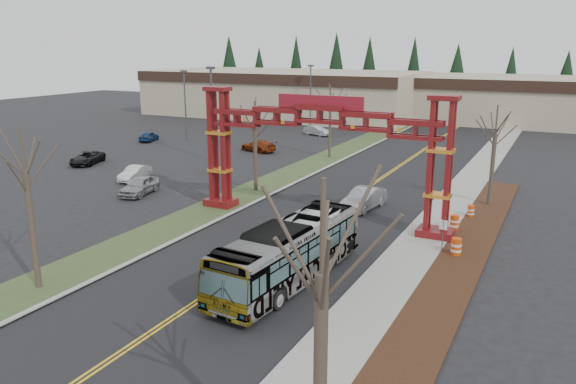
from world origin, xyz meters
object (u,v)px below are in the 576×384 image
Objects in this scene: bare_tree_median_far at (330,105)px; parked_car_near_c at (87,158)px; parked_car_mid_a at (258,146)px; street_sign at (443,230)px; light_pole_near at (212,107)px; barrel_mid at (454,223)px; silver_sedan at (364,199)px; barrel_south at (456,247)px; parked_car_far_a at (317,131)px; parked_car_near_a at (140,186)px; barrel_north at (471,211)px; bare_tree_median_near at (25,171)px; light_pole_mid at (185,100)px; transit_bus at (289,253)px; retail_building_east at (538,100)px; bare_tree_right_near at (322,276)px; retail_building_west at (285,93)px; light_pole_far at (311,92)px; parked_car_mid_b at (149,136)px; bare_tree_right_far at (495,134)px; gateway_arch at (320,135)px; parked_car_near_b at (135,173)px; bare_tree_median_mid at (255,128)px.

parked_car_near_c is at bearing -145.71° from bare_tree_median_far.
street_sign reaches higher than parked_car_mid_a.
bare_tree_median_far is 3.70× the size of street_sign.
light_pole_near is 29.83m from barrel_mid.
silver_sedan reaches higher than barrel_south.
parked_car_mid_a is 13.96m from parked_car_far_a.
parked_car_mid_a is 0.47× the size of light_pole_near.
barrel_mid is (24.64, 1.98, -0.21)m from parked_car_near_a.
light_pole_near is at bearing 162.77° from barrel_north.
parked_car_far_a is 38.50m from barrel_north.
silver_sedan is 4.45× the size of barrel_mid.
light_pole_near is at bearing -168.04° from parked_car_far_a.
light_pole_mid reaches higher than bare_tree_median_near.
transit_bus is 10.27m from barrel_south.
bare_tree_right_near is at bearing -90.00° from retail_building_east.
parked_car_near_a is 0.57× the size of bare_tree_median_far.
parked_car_mid_a is (13.26, -32.96, -3.10)m from retail_building_west.
light_pole_far is (-29.50, 64.19, -1.30)m from bare_tree_right_near.
retail_building_east is at bearing 55.29° from parked_car_near_a.
parked_car_far_a reaches higher than barrel_north.
barrel_north is (37.79, -17.90, -4.64)m from light_pole_mid.
parked_car_near_c is 1.25× the size of parked_car_mid_b.
light_pole_mid is (-38.52, 14.04, -0.38)m from bare_tree_right_far.
bare_tree_median_near is 28.45m from barrel_north.
bare_tree_median_near is 8.88× the size of barrel_north.
retail_building_west is at bearing 92.63° from parked_car_near_a.
street_sign reaches higher than barrel_mid.
parked_car_far_a is (-15.52, 34.91, -5.34)m from gateway_arch.
parked_car_mid_b is 61.36m from bare_tree_right_near.
parked_car_near_a is at bearing -159.18° from silver_sedan.
retail_building_east is 37.29m from parked_car_far_a.
parked_car_near_a is 1.11× the size of parked_car_near_b.
bare_tree_median_far is 21.56m from bare_tree_right_far.
transit_bus is at bearing -62.89° from retail_building_west.
barrel_north is (-0.72, -3.86, -5.02)m from bare_tree_right_far.
bare_tree_right_far reaches higher than silver_sedan.
parked_car_mid_b is (-2.61, -32.99, -3.13)m from retail_building_west.
parked_car_near_c is 5.04× the size of barrel_north.
light_pole_mid is 42.07m from barrel_north.
light_pole_far is at bearing -139.97° from parked_car_mid_b.
barrel_north is at bearing -100.62° from bare_tree_right_far.
gateway_arch is at bearing 129.99° from parked_car_mid_b.
bare_tree_median_mid is at bearing 122.69° from bare_tree_right_near.
gateway_arch is 4.92× the size of parked_car_mid_b.
barrel_south is at bearing -78.05° from barrel_mid.
retail_building_west is at bearing -142.13° from parked_car_mid_a.
barrel_south is (29.37, -6.34, -0.09)m from parked_car_near_b.
silver_sedan is 1.09× the size of parked_car_near_a.
barrel_north is (0.30, 8.13, -1.03)m from street_sign.
gateway_arch is 30.14m from parked_car_near_c.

